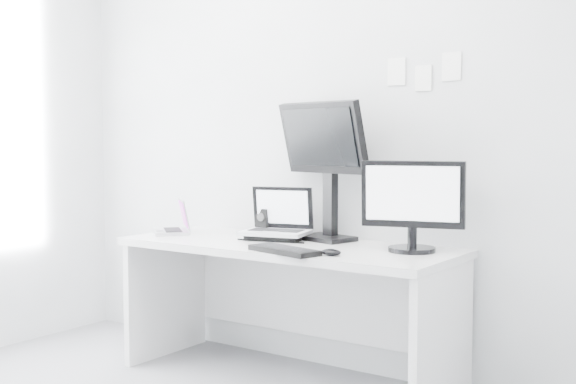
# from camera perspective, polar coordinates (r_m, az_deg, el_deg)

# --- Properties ---
(back_wall) EXTENTS (3.60, 0.00, 3.60)m
(back_wall) POSITION_cam_1_polar(r_m,az_deg,el_deg) (4.11, 2.73, 5.18)
(back_wall) COLOR silver
(back_wall) RESTS_ON ground
(desk) EXTENTS (1.80, 0.70, 0.73)m
(desk) POSITION_cam_1_polar(r_m,az_deg,el_deg) (3.92, -0.07, -9.27)
(desk) COLOR silver
(desk) RESTS_ON ground
(macbook) EXTENTS (0.35, 0.34, 0.21)m
(macbook) POSITION_cam_1_polar(r_m,az_deg,el_deg) (4.31, -9.06, -1.78)
(macbook) COLOR #BBBBC0
(macbook) RESTS_ON desk
(speaker) EXTENTS (0.08, 0.08, 0.15)m
(speaker) POSITION_cam_1_polar(r_m,az_deg,el_deg) (4.16, -1.80, -2.32)
(speaker) COLOR black
(speaker) RESTS_ON desk
(dell_laptop) EXTENTS (0.40, 0.35, 0.29)m
(dell_laptop) POSITION_cam_1_polar(r_m,az_deg,el_deg) (3.97, -1.00, -1.63)
(dell_laptop) COLOR silver
(dell_laptop) RESTS_ON desk
(rear_monitor) EXTENTS (0.59, 0.33, 0.76)m
(rear_monitor) POSITION_cam_1_polar(r_m,az_deg,el_deg) (3.94, 2.96, 1.75)
(rear_monitor) COLOR black
(rear_monitor) RESTS_ON desk
(samsung_monitor) EXTENTS (0.54, 0.35, 0.45)m
(samsung_monitor) POSITION_cam_1_polar(r_m,az_deg,el_deg) (3.59, 9.58, -0.97)
(samsung_monitor) COLOR black
(samsung_monitor) RESTS_ON desk
(keyboard) EXTENTS (0.40, 0.22, 0.03)m
(keyboard) POSITION_cam_1_polar(r_m,az_deg,el_deg) (3.52, -0.30, -4.52)
(keyboard) COLOR black
(keyboard) RESTS_ON desk
(mouse) EXTENTS (0.11, 0.08, 0.03)m
(mouse) POSITION_cam_1_polar(r_m,az_deg,el_deg) (3.44, 3.34, -4.67)
(mouse) COLOR black
(mouse) RESTS_ON desk
(wall_note_0) EXTENTS (0.10, 0.00, 0.14)m
(wall_note_0) POSITION_cam_1_polar(r_m,az_deg,el_deg) (3.90, 8.38, 9.19)
(wall_note_0) COLOR white
(wall_note_0) RESTS_ON back_wall
(wall_note_1) EXTENTS (0.09, 0.00, 0.13)m
(wall_note_1) POSITION_cam_1_polar(r_m,az_deg,el_deg) (3.83, 10.41, 8.66)
(wall_note_1) COLOR white
(wall_note_1) RESTS_ON back_wall
(wall_note_2) EXTENTS (0.10, 0.00, 0.14)m
(wall_note_2) POSITION_cam_1_polar(r_m,az_deg,el_deg) (3.78, 12.52, 9.46)
(wall_note_2) COLOR white
(wall_note_2) RESTS_ON back_wall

